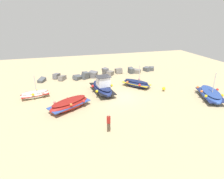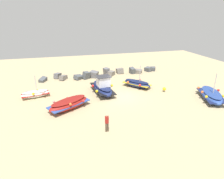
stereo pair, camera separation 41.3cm
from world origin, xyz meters
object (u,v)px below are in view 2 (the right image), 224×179
Objects in this scene: fishing_boat_1 at (102,87)px; mooring_buoy_0 at (164,89)px; fishing_boat_0 at (69,104)px; person_walking at (107,122)px; fishing_boat_3 at (137,84)px; fishing_boat_2 at (211,95)px; fishing_boat_4 at (35,94)px.

mooring_buoy_0 is at bearing 72.89° from fishing_boat_1.
fishing_boat_0 is 5.88m from person_walking.
person_walking is 11.51m from mooring_buoy_0.
fishing_boat_3 reaches higher than fishing_boat_1.
fishing_boat_2 is 20.53m from fishing_boat_4.
fishing_boat_1 is 12.77m from fishing_boat_2.
fishing_boat_1 is at bearing 168.32° from mooring_buoy_0.
fishing_boat_4 is 15.86m from mooring_buoy_0.
person_walking is (-13.16, -3.31, 0.40)m from fishing_boat_2.
mooring_buoy_0 is at bearing 124.91° from person_walking.
fishing_boat_1 is 8.69× the size of mooring_buoy_0.
fishing_boat_2 is at bearing -171.17° from fishing_boat_3.
mooring_buoy_0 is (7.70, -1.59, -0.40)m from fishing_boat_1.
fishing_boat_3 is 12.92m from fishing_boat_4.
person_walking is at bearing -15.40° from fishing_boat_1.
fishing_boat_1 is at bearing 86.68° from fishing_boat_2.
fishing_boat_0 is 1.40× the size of fishing_boat_4.
fishing_boat_1 is at bearing 60.92° from fishing_boat_3.
fishing_boat_0 is 5.50m from fishing_boat_4.
fishing_boat_2 is 13.58m from person_walking.
fishing_boat_2 is 3.16× the size of person_walking.
person_walking is (-1.49, -8.50, 0.18)m from fishing_boat_1.
person_walking is at bearing 106.39° from fishing_boat_3.
fishing_boat_3 is at bearing 173.60° from fishing_boat_0.
person_walking reaches higher than mooring_buoy_0.
fishing_boat_1 is 8.63m from person_walking.
fishing_boat_4 is (-12.92, -0.13, -0.06)m from fishing_boat_3.
fishing_boat_1 is at bearing -173.13° from fishing_boat_0.
fishing_boat_2 is (15.97, -1.84, -0.01)m from fishing_boat_0.
person_walking is (6.49, -9.24, 0.51)m from fishing_boat_4.
fishing_boat_0 is 16.08m from fishing_boat_2.
fishing_boat_3 is at bearing 94.67° from fishing_boat_1.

